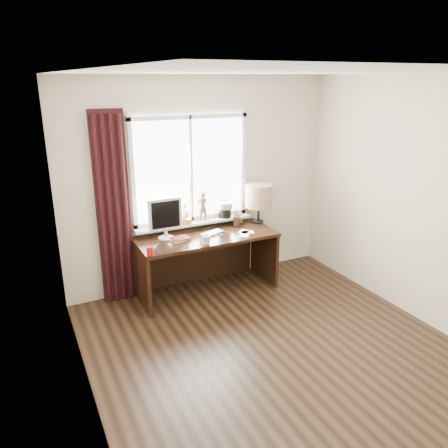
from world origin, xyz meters
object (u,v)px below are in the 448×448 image
desk (204,251)px  red_cup (150,251)px  mug (207,239)px  laptop (212,233)px  table_lamp (259,196)px  monitor (165,216)px

desk → red_cup: bearing=-153.6°
mug → desk: size_ratio=0.06×
desk → laptop: bearing=-44.6°
desk → table_lamp: (0.80, 0.03, 0.61)m
mug → table_lamp: bearing=23.1°
red_cup → desk: bearing=26.4°
red_cup → desk: size_ratio=0.06×
mug → red_cup: mug is taller
laptop → table_lamp: (0.72, 0.11, 0.35)m
desk → monitor: bearing=178.3°
monitor → table_lamp: table_lamp is taller
laptop → monitor: monitor is taller
mug → red_cup: size_ratio=1.16×
table_lamp → red_cup: bearing=-165.1°
laptop → mug: size_ratio=2.68×
red_cup → table_lamp: bearing=14.9°
monitor → table_lamp: size_ratio=0.94×
mug → red_cup: 0.68m
table_lamp → mug: bearing=-156.9°
laptop → monitor: bearing=152.2°
red_cup → monitor: size_ratio=0.19×
laptop → mug: bearing=-143.7°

